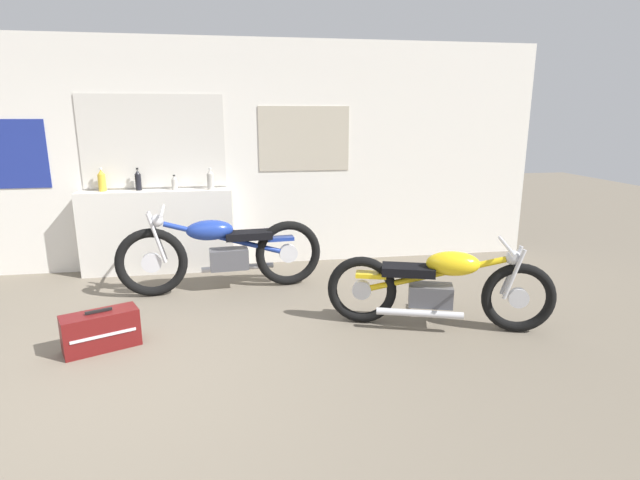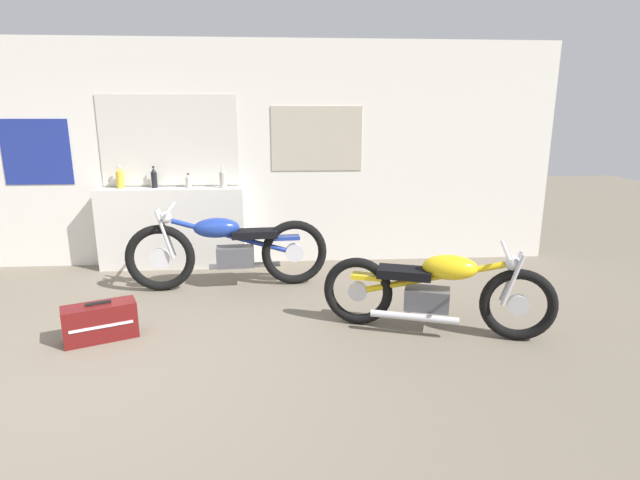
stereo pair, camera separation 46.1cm
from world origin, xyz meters
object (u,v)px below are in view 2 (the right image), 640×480
at_px(bottle_left_center, 154,178).
at_px(bottle_right_center, 223,179).
at_px(bottle_leftmost, 120,178).
at_px(motorcycle_yellow, 435,290).
at_px(bottle_center, 189,181).
at_px(motorcycle_blue, 229,249).
at_px(hard_case_darkred, 100,322).

bearing_deg(bottle_left_center, bottle_right_center, -4.61).
bearing_deg(bottle_leftmost, motorcycle_yellow, -33.45).
xyz_separation_m(bottle_center, motorcycle_blue, (0.55, -0.85, -0.65)).
bearing_deg(motorcycle_blue, bottle_right_center, 98.79).
height_order(bottle_leftmost, motorcycle_blue, bottle_leftmost).
bearing_deg(motorcycle_yellow, motorcycle_blue, 145.47).
bearing_deg(hard_case_darkred, bottle_right_center, 67.86).
bearing_deg(bottle_left_center, bottle_center, -2.72).
distance_m(motorcycle_blue, motorcycle_yellow, 2.37).
height_order(bottle_left_center, motorcycle_blue, bottle_left_center).
relative_size(bottle_left_center, bottle_center, 1.50).
bearing_deg(hard_case_darkred, bottle_center, 78.85).
bearing_deg(bottle_right_center, bottle_left_center, 175.39).
bearing_deg(motorcycle_yellow, hard_case_darkred, 179.04).
distance_m(bottle_leftmost, bottle_left_center, 0.41).
xyz_separation_m(bottle_leftmost, motorcycle_yellow, (3.34, -2.21, -0.74)).
relative_size(motorcycle_blue, motorcycle_yellow, 1.14).
height_order(bottle_center, hard_case_darkred, bottle_center).
bearing_deg(bottle_leftmost, bottle_right_center, -2.70).
bearing_deg(motorcycle_yellow, bottle_leftmost, 146.55).
bearing_deg(motorcycle_yellow, bottle_center, 138.80).
relative_size(bottle_right_center, motorcycle_yellow, 0.13).
bearing_deg(bottle_right_center, hard_case_darkred, -112.14).
distance_m(bottle_center, bottle_right_center, 0.43).
distance_m(bottle_right_center, motorcycle_blue, 1.07).
xyz_separation_m(motorcycle_blue, hard_case_darkred, (-0.98, -1.29, -0.28)).
bearing_deg(bottle_center, motorcycle_blue, -56.92).
bearing_deg(motorcycle_yellow, bottle_right_center, 134.06).
xyz_separation_m(bottle_left_center, motorcycle_blue, (0.98, -0.87, -0.69)).
bearing_deg(bottle_left_center, bottle_leftmost, -178.72).
distance_m(bottle_left_center, hard_case_darkred, 2.38).
xyz_separation_m(motorcycle_yellow, hard_case_darkred, (-2.93, 0.05, -0.24)).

